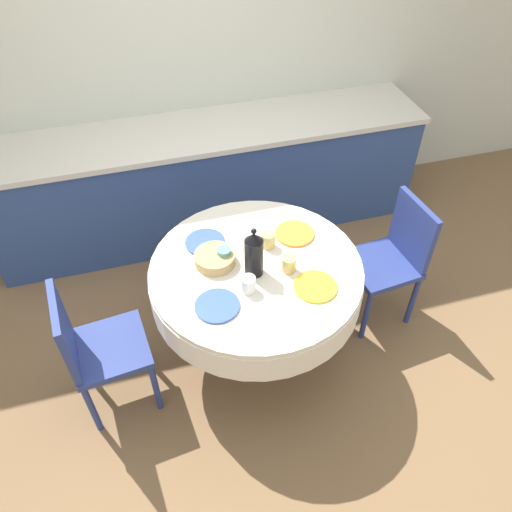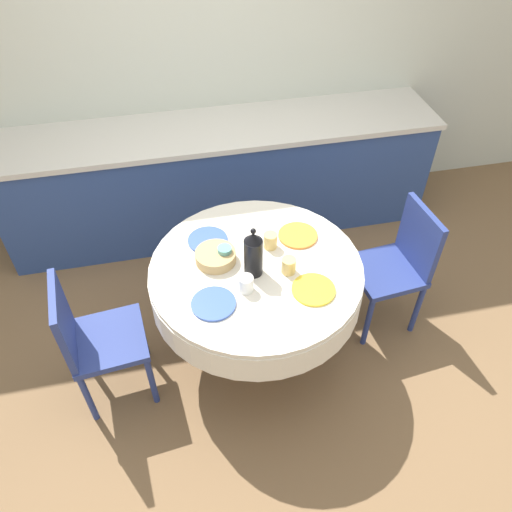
{
  "view_description": "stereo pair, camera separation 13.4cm",
  "coord_description": "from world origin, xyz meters",
  "views": [
    {
      "loc": [
        -0.53,
        -1.85,
        2.7
      ],
      "look_at": [
        0.0,
        0.0,
        0.83
      ],
      "focal_mm": 35.0,
      "sensor_mm": 36.0,
      "label": 1
    },
    {
      "loc": [
        -0.4,
        -1.88,
        2.7
      ],
      "look_at": [
        0.0,
        0.0,
        0.83
      ],
      "focal_mm": 35.0,
      "sensor_mm": 36.0,
      "label": 2
    }
  ],
  "objects": [
    {
      "name": "ground_plane",
      "position": [
        0.0,
        0.0,
        0.0
      ],
      "size": [
        12.0,
        12.0,
        0.0
      ],
      "primitive_type": "plane",
      "color": "brown"
    },
    {
      "name": "wall_back",
      "position": [
        0.0,
        1.64,
        1.3
      ],
      "size": [
        7.0,
        0.05,
        2.6
      ],
      "color": "beige",
      "rests_on": "ground_plane"
    },
    {
      "name": "kitchen_counter",
      "position": [
        0.0,
        1.31,
        0.44
      ],
      "size": [
        3.24,
        0.64,
        0.89
      ],
      "color": "#2D4784",
      "rests_on": "ground_plane"
    },
    {
      "name": "dining_table",
      "position": [
        0.0,
        0.0,
        0.63
      ],
      "size": [
        1.19,
        1.19,
        0.75
      ],
      "color": "brown",
      "rests_on": "ground_plane"
    },
    {
      "name": "chair_left",
      "position": [
        0.93,
        0.09,
        0.5
      ],
      "size": [
        0.44,
        0.44,
        0.89
      ],
      "rotation": [
        0.0,
        0.0,
        -4.61
      ],
      "color": "navy",
      "rests_on": "ground_plane"
    },
    {
      "name": "chair_right",
      "position": [
        -0.93,
        -0.1,
        0.5
      ],
      "size": [
        0.44,
        0.44,
        0.89
      ],
      "rotation": [
        0.0,
        0.0,
        -1.46
      ],
      "color": "navy",
      "rests_on": "ground_plane"
    },
    {
      "name": "plate_near_left",
      "position": [
        -0.27,
        -0.22,
        0.76
      ],
      "size": [
        0.23,
        0.23,
        0.01
      ],
      "primitive_type": "cylinder",
      "color": "#3856AD",
      "rests_on": "dining_table"
    },
    {
      "name": "cup_near_left",
      "position": [
        -0.09,
        -0.16,
        0.8
      ],
      "size": [
        0.08,
        0.08,
        0.09
      ],
      "primitive_type": "cylinder",
      "color": "white",
      "rests_on": "dining_table"
    },
    {
      "name": "plate_near_right",
      "position": [
        0.26,
        -0.24,
        0.76
      ],
      "size": [
        0.23,
        0.23,
        0.01
      ],
      "primitive_type": "cylinder",
      "color": "yellow",
      "rests_on": "dining_table"
    },
    {
      "name": "cup_near_right",
      "position": [
        0.16,
        -0.07,
        0.8
      ],
      "size": [
        0.08,
        0.08,
        0.09
      ],
      "primitive_type": "cylinder",
      "color": "#DBB766",
      "rests_on": "dining_table"
    },
    {
      "name": "plate_far_left",
      "position": [
        -0.23,
        0.26,
        0.76
      ],
      "size": [
        0.23,
        0.23,
        0.01
      ],
      "primitive_type": "cylinder",
      "color": "#3856AD",
      "rests_on": "dining_table"
    },
    {
      "name": "cup_far_left",
      "position": [
        -0.16,
        0.09,
        0.8
      ],
      "size": [
        0.08,
        0.08,
        0.09
      ],
      "primitive_type": "cylinder",
      "color": "#5BA39E",
      "rests_on": "dining_table"
    },
    {
      "name": "plate_far_right",
      "position": [
        0.29,
        0.19,
        0.76
      ],
      "size": [
        0.23,
        0.23,
        0.01
      ],
      "primitive_type": "cylinder",
      "color": "orange",
      "rests_on": "dining_table"
    },
    {
      "name": "cup_far_right",
      "position": [
        0.11,
        0.14,
        0.8
      ],
      "size": [
        0.08,
        0.08,
        0.09
      ],
      "primitive_type": "cylinder",
      "color": "#DBB766",
      "rests_on": "dining_table"
    },
    {
      "name": "coffee_carafe",
      "position": [
        -0.02,
        -0.04,
        0.89
      ],
      "size": [
        0.1,
        0.1,
        0.31
      ],
      "color": "black",
      "rests_on": "dining_table"
    },
    {
      "name": "bread_basket",
      "position": [
        -0.21,
        0.09,
        0.79
      ],
      "size": [
        0.23,
        0.23,
        0.06
      ],
      "primitive_type": "cylinder",
      "color": "tan",
      "rests_on": "dining_table"
    }
  ]
}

